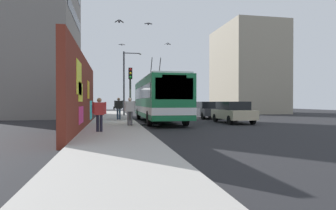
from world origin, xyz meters
The scene contains 15 objects.
ground_plane centered at (0.00, 0.00, 0.00)m, with size 80.00×80.00×0.00m, color #232326.
sidewalk_slab centered at (0.00, 1.60, 0.07)m, with size 48.00×3.20×0.15m, color #ADA8A0.
graffiti_wall centered at (-3.81, 3.35, 2.03)m, with size 14.38×0.32×4.06m.
building_far_left centered at (11.66, 9.20, 8.43)m, with size 12.48×7.24×16.87m.
building_far_right centered at (16.89, -17.00, 6.04)m, with size 10.57×7.39×12.07m.
city_bus centered at (1.03, -1.80, 1.86)m, with size 11.36×2.67×5.12m.
parked_car_champagne centered at (-1.00, -7.00, 0.83)m, with size 4.22×1.90×1.58m.
parked_car_dark_gray centered at (4.92, -7.00, 0.83)m, with size 4.40×1.87×1.58m.
pedestrian_at_curb centered at (-3.39, 0.66, 1.13)m, with size 0.22×0.67×1.67m.
pedestrian_near_wall centered at (-6.76, 2.32, 1.08)m, with size 0.22×0.65×1.60m.
pedestrian_midblock centered at (2.55, 1.19, 1.17)m, with size 0.23×0.77×1.73m.
traffic_light centered at (1.02, 0.35, 2.85)m, with size 0.49×0.28×3.99m.
street_lamp centered at (9.71, 0.23, 4.00)m, with size 0.44×1.95×6.69m.
flying_pigeons centered at (1.27, -0.42, 6.68)m, with size 7.81×4.71×0.92m.
curbside_puddle centered at (-1.47, -0.60, 0.00)m, with size 1.64×1.64×0.00m, color black.
Camera 1 is at (-20.72, 1.76, 1.56)m, focal length 30.72 mm.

